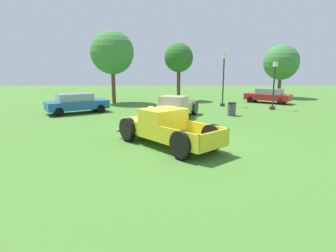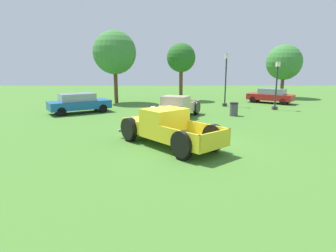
{
  "view_description": "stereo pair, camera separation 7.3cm",
  "coord_description": "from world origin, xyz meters",
  "px_view_note": "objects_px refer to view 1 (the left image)",
  "views": [
    {
      "loc": [
        -0.97,
        -12.17,
        3.44
      ],
      "look_at": [
        -0.84,
        -0.1,
        0.9
      ],
      "focal_mm": 30.31,
      "sensor_mm": 36.0,
      "label": 1
    },
    {
      "loc": [
        -0.9,
        -12.17,
        3.44
      ],
      "look_at": [
        -0.84,
        -0.1,
        0.9
      ],
      "focal_mm": 30.31,
      "sensor_mm": 36.0,
      "label": 2
    }
  ],
  "objects_px": {
    "sedan_distant_a": "(77,103)",
    "lamp_post_far": "(223,79)",
    "pickup_truck_behind_left": "(173,108)",
    "sedan_distant_b": "(268,95)",
    "oak_tree_west": "(281,62)",
    "pickup_truck_foreground": "(162,127)",
    "oak_tree_east": "(179,58)",
    "oak_tree_center": "(112,53)",
    "lamp_post_near": "(274,84)",
    "trash_can": "(232,109)"
  },
  "relations": [
    {
      "from": "pickup_truck_foreground",
      "to": "pickup_truck_behind_left",
      "type": "distance_m",
      "value": 6.46
    },
    {
      "from": "pickup_truck_behind_left",
      "to": "sedan_distant_a",
      "type": "xyz_separation_m",
      "value": [
        -7.15,
        2.33,
        0.06
      ]
    },
    {
      "from": "pickup_truck_behind_left",
      "to": "lamp_post_far",
      "type": "bearing_deg",
      "value": 53.17
    },
    {
      "from": "sedan_distant_b",
      "to": "oak_tree_center",
      "type": "bearing_deg",
      "value": 179.59
    },
    {
      "from": "trash_can",
      "to": "pickup_truck_foreground",
      "type": "bearing_deg",
      "value": -122.97
    },
    {
      "from": "trash_can",
      "to": "oak_tree_center",
      "type": "height_order",
      "value": "oak_tree_center"
    },
    {
      "from": "lamp_post_near",
      "to": "lamp_post_far",
      "type": "distance_m",
      "value": 4.2
    },
    {
      "from": "oak_tree_east",
      "to": "oak_tree_west",
      "type": "relative_size",
      "value": 0.99
    },
    {
      "from": "sedan_distant_a",
      "to": "oak_tree_center",
      "type": "xyz_separation_m",
      "value": [
        1.73,
        5.98,
        3.91
      ]
    },
    {
      "from": "lamp_post_near",
      "to": "trash_can",
      "type": "relative_size",
      "value": 4.06
    },
    {
      "from": "trash_can",
      "to": "oak_tree_east",
      "type": "height_order",
      "value": "oak_tree_east"
    },
    {
      "from": "pickup_truck_behind_left",
      "to": "oak_tree_center",
      "type": "xyz_separation_m",
      "value": [
        -5.42,
        8.31,
        3.97
      ]
    },
    {
      "from": "lamp_post_near",
      "to": "oak_tree_center",
      "type": "relative_size",
      "value": 0.58
    },
    {
      "from": "oak_tree_east",
      "to": "oak_tree_center",
      "type": "height_order",
      "value": "oak_tree_center"
    },
    {
      "from": "pickup_truck_behind_left",
      "to": "lamp_post_far",
      "type": "xyz_separation_m",
      "value": [
        4.52,
        6.04,
        1.65
      ]
    },
    {
      "from": "oak_tree_east",
      "to": "oak_tree_center",
      "type": "relative_size",
      "value": 0.86
    },
    {
      "from": "oak_tree_east",
      "to": "oak_tree_center",
      "type": "bearing_deg",
      "value": -161.59
    },
    {
      "from": "oak_tree_west",
      "to": "oak_tree_center",
      "type": "height_order",
      "value": "oak_tree_center"
    },
    {
      "from": "lamp_post_near",
      "to": "pickup_truck_behind_left",
      "type": "bearing_deg",
      "value": -153.89
    },
    {
      "from": "lamp_post_far",
      "to": "oak_tree_center",
      "type": "distance_m",
      "value": 10.46
    },
    {
      "from": "pickup_truck_foreground",
      "to": "pickup_truck_behind_left",
      "type": "height_order",
      "value": "pickup_truck_foreground"
    },
    {
      "from": "lamp_post_far",
      "to": "oak_tree_east",
      "type": "distance_m",
      "value": 6.0
    },
    {
      "from": "pickup_truck_behind_left",
      "to": "oak_tree_west",
      "type": "distance_m",
      "value": 18.02
    },
    {
      "from": "oak_tree_east",
      "to": "oak_tree_center",
      "type": "xyz_separation_m",
      "value": [
        -6.27,
        -2.09,
        0.43
      ]
    },
    {
      "from": "lamp_post_near",
      "to": "oak_tree_west",
      "type": "relative_size",
      "value": 0.67
    },
    {
      "from": "pickup_truck_behind_left",
      "to": "sedan_distant_b",
      "type": "distance_m",
      "value": 12.41
    },
    {
      "from": "oak_tree_east",
      "to": "lamp_post_far",
      "type": "bearing_deg",
      "value": -49.8
    },
    {
      "from": "pickup_truck_behind_left",
      "to": "sedan_distant_b",
      "type": "relative_size",
      "value": 1.2
    },
    {
      "from": "sedan_distant_b",
      "to": "lamp_post_near",
      "type": "xyz_separation_m",
      "value": [
        -1.13,
        -4.19,
        1.3
      ]
    },
    {
      "from": "sedan_distant_a",
      "to": "lamp_post_near",
      "type": "height_order",
      "value": "lamp_post_near"
    },
    {
      "from": "sedan_distant_a",
      "to": "oak_tree_west",
      "type": "bearing_deg",
      "value": 28.61
    },
    {
      "from": "pickup_truck_foreground",
      "to": "pickup_truck_behind_left",
      "type": "xyz_separation_m",
      "value": [
        0.67,
        6.42,
        -0.06
      ]
    },
    {
      "from": "sedan_distant_a",
      "to": "lamp_post_far",
      "type": "relative_size",
      "value": 1.04
    },
    {
      "from": "pickup_truck_foreground",
      "to": "oak_tree_center",
      "type": "relative_size",
      "value": 0.78
    },
    {
      "from": "sedan_distant_a",
      "to": "sedan_distant_b",
      "type": "bearing_deg",
      "value": 19.62
    },
    {
      "from": "trash_can",
      "to": "oak_tree_west",
      "type": "bearing_deg",
      "value": 55.85
    },
    {
      "from": "lamp_post_near",
      "to": "oak_tree_east",
      "type": "bearing_deg",
      "value": 139.02
    },
    {
      "from": "pickup_truck_foreground",
      "to": "sedan_distant_a",
      "type": "height_order",
      "value": "pickup_truck_foreground"
    },
    {
      "from": "pickup_truck_behind_left",
      "to": "sedan_distant_a",
      "type": "bearing_deg",
      "value": 161.94
    },
    {
      "from": "sedan_distant_b",
      "to": "trash_can",
      "type": "distance_m",
      "value": 8.78
    },
    {
      "from": "sedan_distant_b",
      "to": "trash_can",
      "type": "xyz_separation_m",
      "value": [
        -5.12,
        -7.12,
        -0.25
      ]
    },
    {
      "from": "lamp_post_far",
      "to": "sedan_distant_b",
      "type": "bearing_deg",
      "value": 24.28
    },
    {
      "from": "sedan_distant_a",
      "to": "trash_can",
      "type": "xyz_separation_m",
      "value": [
        11.34,
        -1.25,
        -0.3
      ]
    },
    {
      "from": "sedan_distant_a",
      "to": "sedan_distant_b",
      "type": "relative_size",
      "value": 1.09
    },
    {
      "from": "pickup_truck_foreground",
      "to": "lamp_post_near",
      "type": "relative_size",
      "value": 1.36
    },
    {
      "from": "sedan_distant_a",
      "to": "lamp_post_near",
      "type": "bearing_deg",
      "value": 6.26
    },
    {
      "from": "sedan_distant_b",
      "to": "trash_can",
      "type": "height_order",
      "value": "sedan_distant_b"
    },
    {
      "from": "sedan_distant_a",
      "to": "oak_tree_center",
      "type": "height_order",
      "value": "oak_tree_center"
    },
    {
      "from": "pickup_truck_foreground",
      "to": "oak_tree_east",
      "type": "xyz_separation_m",
      "value": [
        1.51,
        16.81,
        3.48
      ]
    },
    {
      "from": "pickup_truck_foreground",
      "to": "lamp_post_near",
      "type": "height_order",
      "value": "lamp_post_near"
    }
  ]
}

